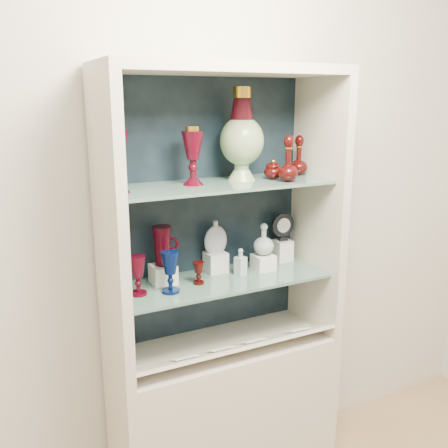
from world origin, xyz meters
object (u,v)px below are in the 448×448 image
ruby_decanter_b (299,154)px  cobalt_goblet (170,272)px  clear_square_bottle (241,262)px  ruby_goblet_tall (138,276)px  flat_flask (216,236)px  ruby_pitcher (162,246)px  ruby_decanter_a (288,156)px  clear_round_decanter (264,240)px  ruby_goblet_small (199,273)px  lidded_bowl (273,169)px  enamel_urn (242,134)px  pedestal_lamp_left (116,159)px  cameo_medallion (283,226)px  pedestal_lamp_right (193,156)px

ruby_decanter_b → cobalt_goblet: (-0.66, -0.09, -0.43)m
ruby_decanter_b → clear_square_bottle: 0.55m
ruby_goblet_tall → flat_flask: 0.42m
ruby_pitcher → ruby_decanter_b: bearing=21.0°
ruby_decanter_b → ruby_pitcher: ruby_decanter_b is taller
ruby_decanter_b → ruby_pitcher: (-0.65, 0.03, -0.35)m
ruby_decanter_a → clear_round_decanter: size_ratio=1.55×
cobalt_goblet → ruby_goblet_small: size_ratio=1.78×
lidded_bowl → ruby_goblet_tall: bearing=-179.6°
ruby_decanter_a → ruby_goblet_small: 0.62m
enamel_urn → pedestal_lamp_left: bearing=-174.6°
enamel_urn → ruby_decanter_a: bearing=-39.2°
cameo_medallion → ruby_goblet_tall: bearing=-169.4°
lidded_bowl → clear_round_decanter: bearing=122.5°
clear_round_decanter → cobalt_goblet: bearing=-171.8°
lidded_bowl → cobalt_goblet: 0.63m
ruby_decanter_b → ruby_goblet_small: ruby_decanter_b is taller
pedestal_lamp_right → cobalt_goblet: size_ratio=1.37×
ruby_decanter_b → lidded_bowl: (-0.17, -0.05, -0.05)m
cobalt_goblet → ruby_goblet_tall: 0.13m
enamel_urn → ruby_decanter_b: (0.30, 0.01, -0.10)m
enamel_urn → cameo_medallion: enamel_urn is taller
ruby_decanter_a → cobalt_goblet: (-0.52, 0.05, -0.44)m
cobalt_goblet → clear_square_bottle: (0.35, 0.05, -0.02)m
ruby_goblet_small → cameo_medallion: size_ratio=0.70×
pedestal_lamp_right → clear_round_decanter: (0.34, 0.01, -0.40)m
ruby_goblet_small → ruby_pitcher: ruby_pitcher is taller
cobalt_goblet → clear_square_bottle: bearing=8.2°
clear_square_bottle → clear_round_decanter: bearing=8.4°
pedestal_lamp_right → enamel_urn: enamel_urn is taller
enamel_urn → clear_square_bottle: size_ratio=3.14×
ruby_decanter_a → ruby_goblet_small: size_ratio=2.25×
lidded_bowl → ruby_goblet_tall: lidded_bowl is taller
ruby_decanter_b → flat_flask: bearing=171.8°
pedestal_lamp_left → enamel_urn: enamel_urn is taller
lidded_bowl → ruby_decanter_b: bearing=16.3°
cobalt_goblet → clear_round_decanter: clear_round_decanter is taller
ruby_decanter_a → cobalt_goblet: ruby_decanter_a is taller
ruby_goblet_tall → enamel_urn: bearing=5.2°
pedestal_lamp_left → clear_round_decanter: pedestal_lamp_left is taller
clear_square_bottle → clear_round_decanter: clear_round_decanter is taller
ruby_decanter_a → ruby_pitcher: 0.64m
enamel_urn → ruby_decanter_a: 0.21m
cobalt_goblet → clear_square_bottle: 0.35m
clear_square_bottle → clear_round_decanter: (0.13, 0.02, 0.08)m
ruby_decanter_a → lidded_bowl: size_ratio=2.45×
cameo_medallion → clear_round_decanter: bearing=-151.5°
ruby_goblet_tall → flat_flask: size_ratio=1.07×
ruby_decanter_a → ruby_pitcher: size_ratio=1.29×
ruby_pitcher → cameo_medallion: bearing=26.1°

